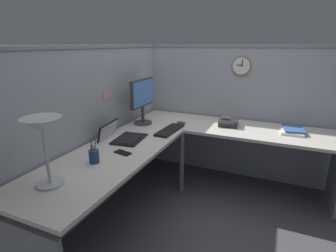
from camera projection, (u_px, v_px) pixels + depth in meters
The scene contains 15 objects.
ground_plane at pixel (190, 201), 2.78m from camera, with size 6.80×6.80×0.00m, color #47474C.
cubicle_wall_back at pixel (95, 130), 2.56m from camera, with size 2.57×0.12×1.58m.
cubicle_wall_right at pixel (236, 112), 3.21m from camera, with size 0.12×2.37×1.58m.
desk at pixel (191, 152), 2.45m from camera, with size 2.35×2.15×0.73m.
monitor at pixel (142, 98), 2.88m from camera, with size 0.46×0.20×0.50m.
laptop at pixel (120, 136), 2.49m from camera, with size 0.38×0.42×0.22m.
keyboard at pixel (170, 130), 2.71m from camera, with size 0.43×0.14×0.02m, color black.
computer_mouse at pixel (181, 123), 2.94m from camera, with size 0.06×0.10×0.03m, color #38383D.
desk_lamp_dome at pixel (43, 131), 1.58m from camera, with size 0.24×0.24×0.44m.
pen_cup at pixel (94, 156), 1.99m from camera, with size 0.08×0.08×0.18m.
cell_phone at pixel (123, 153), 2.17m from camera, with size 0.07×0.14×0.01m, color black.
office_phone at pixel (229, 123), 2.88m from camera, with size 0.22×0.23×0.11m.
book_stack at pixel (293, 130), 2.67m from camera, with size 0.30×0.23×0.04m.
wall_clock at pixel (241, 66), 2.98m from camera, with size 0.04×0.22×0.22m.
pinned_note_leftmost at pixel (106, 95), 2.58m from camera, with size 0.11×0.00×0.09m, color pink.
Camera 1 is at (-2.31, -0.76, 1.59)m, focal length 28.25 mm.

